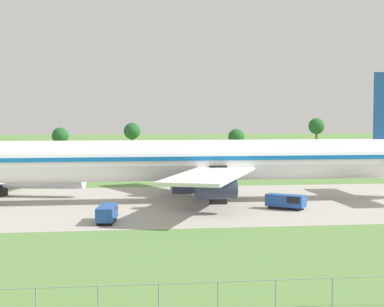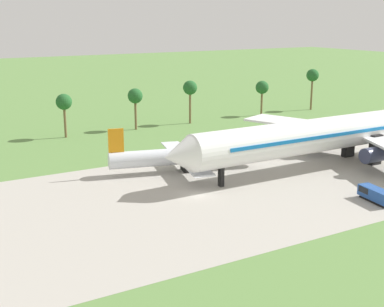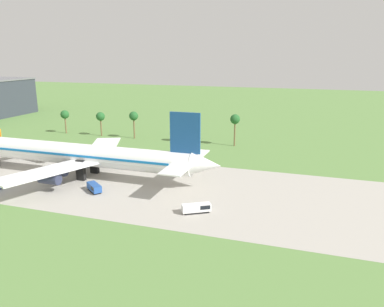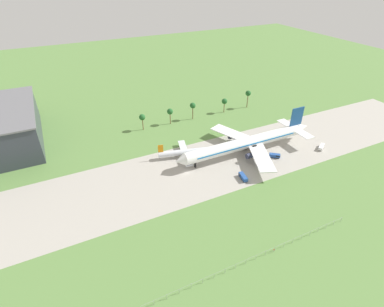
# 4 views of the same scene
# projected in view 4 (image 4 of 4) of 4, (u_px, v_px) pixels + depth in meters

# --- Properties ---
(ground_plane) EXTENTS (600.00, 600.00, 0.00)m
(ground_plane) POSITION_uv_depth(u_px,v_px,m) (186.00, 172.00, 141.99)
(ground_plane) COLOR #5B8442
(taxiway_strip) EXTENTS (320.00, 44.00, 0.02)m
(taxiway_strip) POSITION_uv_depth(u_px,v_px,m) (186.00, 172.00, 141.98)
(taxiway_strip) COLOR #A8A399
(taxiway_strip) RESTS_ON ground_plane
(jet_airliner) EXTENTS (80.29, 51.81, 19.46)m
(jet_airliner) POSITION_uv_depth(u_px,v_px,m) (248.00, 142.00, 153.00)
(jet_airliner) COLOR white
(jet_airliner) RESTS_ON ground_plane
(regional_aircraft) EXTENTS (26.86, 24.40, 8.37)m
(regional_aircraft) POSITION_uv_depth(u_px,v_px,m) (185.00, 152.00, 151.56)
(regional_aircraft) COLOR silver
(regional_aircraft) RESTS_ON ground_plane
(baggage_tug) EXTENTS (6.41, 4.95, 1.96)m
(baggage_tug) POSITION_uv_depth(u_px,v_px,m) (322.00, 147.00, 159.24)
(baggage_tug) COLOR black
(baggage_tug) RESTS_ON ground_plane
(fuel_truck) EXTENTS (5.47, 4.86, 2.05)m
(fuel_truck) POSITION_uv_depth(u_px,v_px,m) (275.00, 156.00, 151.86)
(fuel_truck) COLOR black
(fuel_truck) RESTS_ON ground_plane
(catering_van) EXTENTS (2.88, 6.34, 2.04)m
(catering_van) POSITION_uv_depth(u_px,v_px,m) (243.00, 177.00, 137.05)
(catering_van) COLOR black
(catering_van) RESTS_ON ground_plane
(perimeter_fence) EXTENTS (80.10, 0.10, 2.10)m
(perimeter_fence) POSITION_uv_depth(u_px,v_px,m) (256.00, 257.00, 99.63)
(perimeter_fence) COLOR gray
(perimeter_fence) RESTS_ON ground_plane
(no_stopping_sign) EXTENTS (0.44, 0.08, 1.68)m
(no_stopping_sign) POSITION_uv_depth(u_px,v_px,m) (274.00, 250.00, 102.26)
(no_stopping_sign) COLOR gray
(no_stopping_sign) RESTS_ON ground_plane
(terminal_building) EXTENTS (36.72, 61.20, 19.96)m
(terminal_building) POSITION_uv_depth(u_px,v_px,m) (1.00, 127.00, 158.70)
(terminal_building) COLOR #333842
(terminal_building) RESTS_ON ground_plane
(palm_tree_row) EXTENTS (77.43, 3.60, 11.91)m
(palm_tree_row) POSITION_uv_depth(u_px,v_px,m) (198.00, 106.00, 186.25)
(palm_tree_row) COLOR brown
(palm_tree_row) RESTS_ON ground_plane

